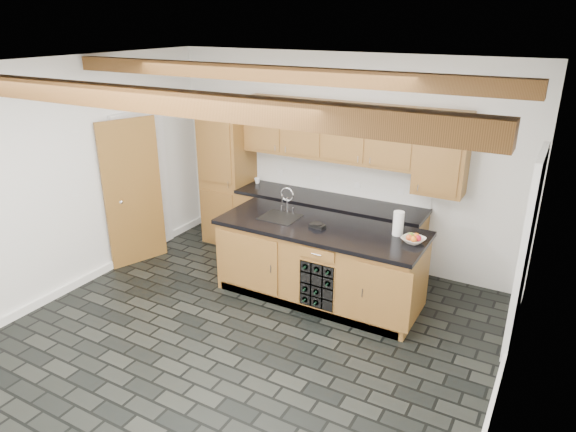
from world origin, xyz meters
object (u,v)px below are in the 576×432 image
kitchen_scale (317,226)px  paper_towel (398,223)px  fruit_bowl (413,240)px  island (320,262)px

kitchen_scale → paper_towel: paper_towel is taller
fruit_bowl → kitchen_scale: bearing=-173.3°
island → kitchen_scale: kitchen_scale is taller
fruit_bowl → paper_towel: 0.27m
paper_towel → fruit_bowl: bearing=-29.2°
kitchen_scale → fruit_bowl: bearing=15.3°
fruit_bowl → paper_towel: size_ratio=0.88×
island → paper_towel: 1.07m
island → fruit_bowl: 1.18m
island → fruit_bowl: fruit_bowl is taller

